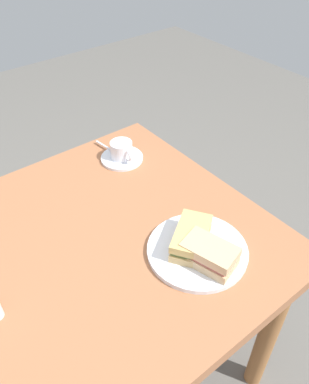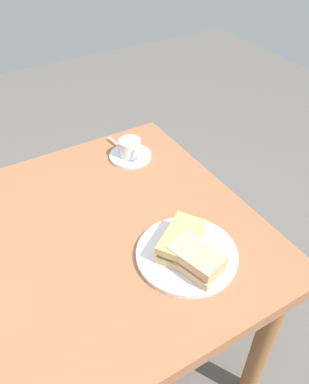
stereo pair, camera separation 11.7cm
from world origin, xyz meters
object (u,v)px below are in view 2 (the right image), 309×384
object	(u,v)px
sandwich_plate	(187,254)
coffee_cup	(130,148)
sandwich_back	(196,259)
coffee_saucer	(130,156)
dining_table	(55,274)
spoon	(119,145)
sandwich_front	(181,241)

from	to	relation	value
sandwich_plate	coffee_cup	xyz separation A→B (m)	(0.08, 0.47, 0.03)
sandwich_plate	coffee_cup	world-z (taller)	coffee_cup
sandwich_back	coffee_saucer	xyz separation A→B (m)	(0.09, 0.52, -0.04)
sandwich_plate	sandwich_back	world-z (taller)	sandwich_back
sandwich_back	sandwich_plate	bearing A→B (deg)	79.35
dining_table	coffee_saucer	size ratio (longest dim) A/B	7.91
sandwich_plate	sandwich_back	xyz separation A→B (m)	(-0.01, -0.05, 0.04)
dining_table	sandwich_back	bearing A→B (deg)	-39.80
dining_table	coffee_saucer	distance (m)	0.49
sandwich_plate	sandwich_back	distance (m)	0.06
coffee_cup	sandwich_back	bearing A→B (deg)	-100.05
dining_table	sandwich_back	xyz separation A→B (m)	(0.30, -0.25, 0.14)
sandwich_back	spoon	size ratio (longest dim) A/B	1.53
sandwich_plate	coffee_saucer	bearing A→B (deg)	80.04
sandwich_plate	coffee_saucer	distance (m)	0.48
spoon	sandwich_front	bearing A→B (deg)	-98.67
sandwich_back	coffee_saucer	bearing A→B (deg)	79.97
sandwich_back	coffee_cup	size ratio (longest dim) A/B	1.47
dining_table	spoon	xyz separation A→B (m)	(0.38, 0.35, 0.11)
dining_table	coffee_cup	xyz separation A→B (m)	(0.39, 0.27, 0.13)
coffee_saucer	spoon	world-z (taller)	spoon
sandwich_back	coffee_saucer	distance (m)	0.53
sandwich_front	coffee_cup	xyz separation A→B (m)	(0.09, 0.45, -0.00)
dining_table	sandwich_plate	xyz separation A→B (m)	(0.31, -0.20, 0.10)
dining_table	sandwich_back	distance (m)	0.41
coffee_cup	spoon	xyz separation A→B (m)	(-0.01, 0.07, -0.03)
dining_table	coffee_cup	bearing A→B (deg)	34.90
sandwich_plate	sandwich_front	xyz separation A→B (m)	(-0.01, 0.02, 0.04)
sandwich_plate	coffee_cup	distance (m)	0.48
coffee_cup	coffee_saucer	bearing A→B (deg)	85.87
dining_table	sandwich_front	world-z (taller)	sandwich_front
sandwich_back	coffee_cup	xyz separation A→B (m)	(0.09, 0.52, -0.00)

